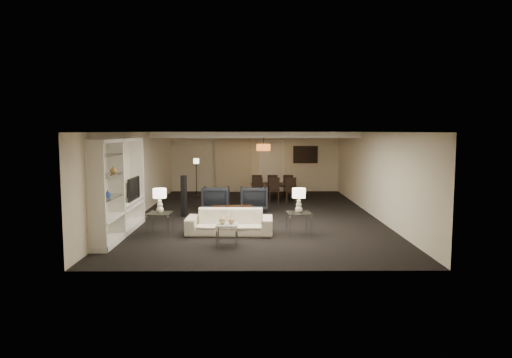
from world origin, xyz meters
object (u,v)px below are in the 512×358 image
object	(u,v)px
coffee_table	(232,214)
vase_blue	(108,194)
dining_table	(273,192)
table_lamp_left	(160,201)
pendant_light	(263,147)
table_lamp_right	(299,200)
marble_table	(227,235)
chair_fm	(273,186)
vase_amber	(113,170)
side_table_right	(299,223)
chair_fl	(257,186)
chair_nl	(257,190)
floor_lamp	(196,177)
chair_nm	(274,190)
armchair_left	(216,199)
chair_fr	(288,186)
armchair_right	(254,199)
television	(130,189)
side_table_left	(160,223)
chair_nr	(291,190)
floor_speaker	(184,196)

from	to	relation	value
coffee_table	vase_blue	size ratio (longest dim) A/B	7.13
dining_table	table_lamp_left	bearing A→B (deg)	-116.90
pendant_light	table_lamp_right	bearing A→B (deg)	-83.07
marble_table	chair_fm	world-z (taller)	chair_fm
table_lamp_right	chair_fm	size ratio (longest dim) A/B	0.69
vase_amber	dining_table	distance (m)	7.55
pendant_light	table_lamp_right	world-z (taller)	pendant_light
side_table_right	chair_fl	bearing A→B (deg)	98.62
chair_nl	floor_lamp	xyz separation A→B (m)	(-2.35, 1.51, 0.30)
pendant_light	marble_table	distance (m)	7.38
dining_table	chair_fl	size ratio (longest dim) A/B	1.92
table_lamp_left	table_lamp_right	bearing A→B (deg)	0.00
coffee_table	vase_blue	bearing A→B (deg)	-135.48
vase_blue	chair_nm	bearing A→B (deg)	56.81
dining_table	chair_nm	bearing A→B (deg)	-89.00
armchair_left	chair_fr	size ratio (longest dim) A/B	0.99
side_table_right	chair_fr	bearing A→B (deg)	87.91
vase_amber	chair_nl	world-z (taller)	vase_amber
chair_fl	floor_lamp	distance (m)	2.38
armchair_left	table_lamp_right	distance (m)	4.05
pendant_light	side_table_right	xyz separation A→B (m)	(0.73, -6.02, -1.65)
chair_fl	vase_amber	bearing A→B (deg)	65.53
chair_fm	floor_lamp	distance (m)	2.98
armchair_right	side_table_right	distance (m)	3.48
vase_blue	chair_nl	bearing A→B (deg)	60.95
television	chair_nl	bearing A→B (deg)	-37.39
chair_fm	chair_fr	bearing A→B (deg)	-176.87
floor_lamp	marble_table	bearing A→B (deg)	-78.10
side_table_left	floor_lamp	distance (m)	6.61
armchair_right	side_table_left	size ratio (longest dim) A/B	1.49
table_lamp_left	television	xyz separation A→B (m)	(-0.91, 0.70, 0.20)
chair_nm	chair_fl	distance (m)	1.43
armchair_left	chair_nr	distance (m)	3.09
television	floor_speaker	bearing A→B (deg)	-35.15
armchair_left	television	bearing A→B (deg)	52.44
side_table_left	chair_fm	xyz separation A→B (m)	(3.03, 6.38, 0.16)
television	floor_lamp	bearing A→B (deg)	-9.55
chair_nm	chair_nr	world-z (taller)	same
table_lamp_right	floor_speaker	bearing A→B (deg)	143.65
side_table_left	vase_blue	size ratio (longest dim) A/B	3.57
table_lamp_left	chair_nr	world-z (taller)	table_lamp_left
table_lamp_left	table_lamp_right	distance (m)	3.40
marble_table	chair_nr	xyz separation A→B (m)	(1.93, 6.18, 0.19)
vase_amber	armchair_left	bearing A→B (deg)	62.00
armchair_left	vase_blue	bearing A→B (deg)	64.78
floor_speaker	chair_fm	size ratio (longest dim) A/B	1.42
table_lamp_left	floor_speaker	distance (m)	2.35
marble_table	chair_nr	bearing A→B (deg)	72.63
chair_nr	television	bearing A→B (deg)	-134.70
television	vase_blue	world-z (taller)	television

